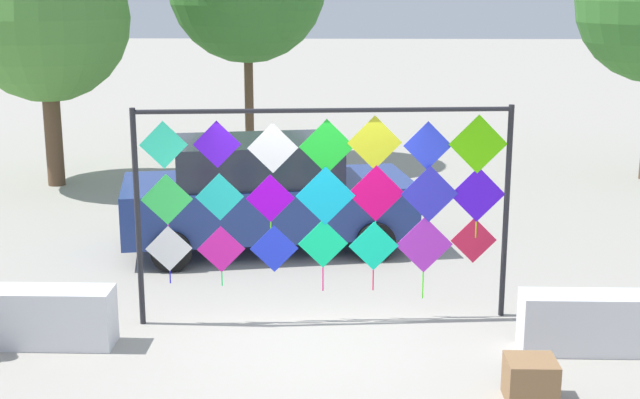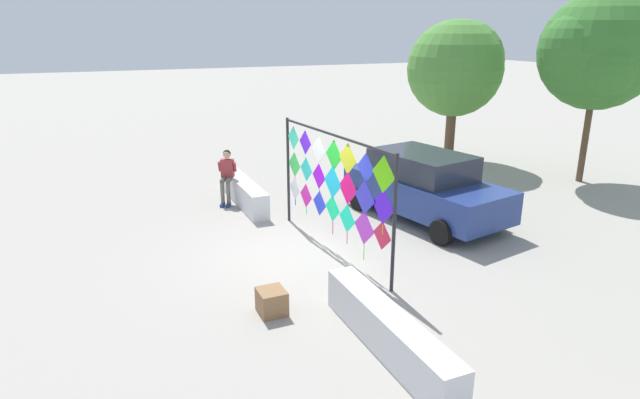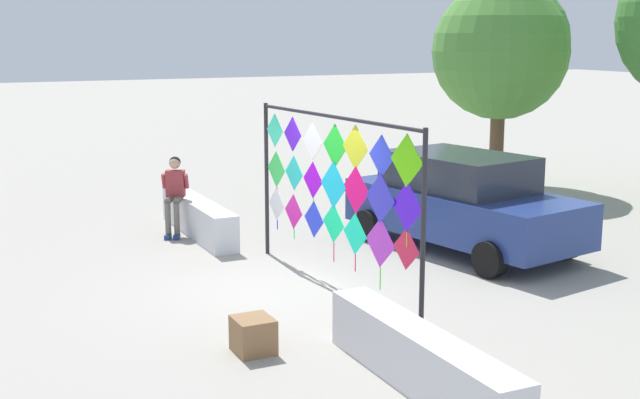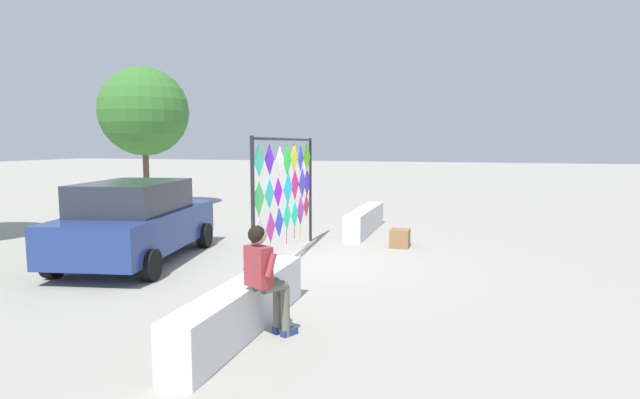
% 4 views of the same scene
% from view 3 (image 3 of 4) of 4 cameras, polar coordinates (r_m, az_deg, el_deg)
% --- Properties ---
extents(ground, '(120.00, 120.00, 0.00)m').
position_cam_3_polar(ground, '(13.16, -1.85, -6.03)').
color(ground, '#9E998E').
extents(plaza_ledge_left, '(3.42, 0.47, 0.69)m').
position_cam_3_polar(plaza_ledge_left, '(16.69, -8.21, -1.22)').
color(plaza_ledge_left, silver).
rests_on(plaza_ledge_left, ground).
extents(plaza_ledge_right, '(3.42, 0.47, 0.69)m').
position_cam_3_polar(plaza_ledge_right, '(9.56, 6.77, -10.71)').
color(plaza_ledge_right, silver).
rests_on(plaza_ledge_right, ground).
extents(kite_display_rack, '(4.57, 0.48, 2.69)m').
position_cam_3_polar(kite_display_rack, '(12.91, 1.10, 1.32)').
color(kite_display_rack, '#232328').
rests_on(kite_display_rack, ground).
extents(seated_vendor, '(0.74, 0.64, 1.54)m').
position_cam_3_polar(seated_vendor, '(16.63, -9.79, 0.67)').
color(seated_vendor, '#666056').
rests_on(seated_vendor, ground).
extents(parked_car, '(4.79, 2.82, 1.75)m').
position_cam_3_polar(parked_car, '(15.55, 9.57, -0.13)').
color(parked_car, navy).
rests_on(parked_car, ground).
extents(cardboard_box_large, '(0.50, 0.47, 0.44)m').
position_cam_3_polar(cardboard_box_large, '(10.61, -4.52, -9.10)').
color(cardboard_box_large, olive).
rests_on(cardboard_box_large, ground).
extents(tree_palm_like, '(3.72, 3.55, 5.14)m').
position_cam_3_polar(tree_palm_like, '(22.02, 12.28, 10.08)').
color(tree_palm_like, brown).
rests_on(tree_palm_like, ground).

